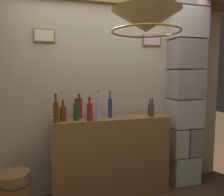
{
  "coord_description": "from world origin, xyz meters",
  "views": [
    {
      "loc": [
        -0.73,
        -1.8,
        1.56
      ],
      "look_at": [
        0.0,
        0.8,
        1.26
      ],
      "focal_mm": 35.94,
      "sensor_mm": 36.0,
      "label": 1
    }
  ],
  "objects_px": {
    "glass_tumbler_rocks": "(54,118)",
    "glass_tumbler_highball": "(109,112)",
    "liquor_bottle_vodka": "(98,108)",
    "liquor_bottle_scotch": "(76,111)",
    "pendant_lamp": "(146,22)",
    "liquor_bottle_sherry": "(90,111)",
    "wooden_barrel": "(14,195)",
    "liquor_bottle_port": "(63,113)",
    "liquor_bottle_bourbon": "(79,108)",
    "liquor_bottle_vermouth": "(110,108)",
    "liquor_bottle_amaro": "(56,112)",
    "liquor_bottle_brandy": "(150,110)",
    "liquor_bottle_rum": "(56,112)",
    "liquor_bottle_mezcal": "(152,110)"
  },
  "relations": [
    {
      "from": "glass_tumbler_rocks",
      "to": "glass_tumbler_highball",
      "type": "height_order",
      "value": "glass_tumbler_highball"
    },
    {
      "from": "liquor_bottle_vodka",
      "to": "liquor_bottle_scotch",
      "type": "bearing_deg",
      "value": 173.98
    },
    {
      "from": "glass_tumbler_highball",
      "to": "pendant_lamp",
      "type": "height_order",
      "value": "pendant_lamp"
    },
    {
      "from": "liquor_bottle_sherry",
      "to": "pendant_lamp",
      "type": "xyz_separation_m",
      "value": [
        0.32,
        -0.82,
        0.85
      ]
    },
    {
      "from": "wooden_barrel",
      "to": "liquor_bottle_port",
      "type": "bearing_deg",
      "value": 9.05
    },
    {
      "from": "liquor_bottle_bourbon",
      "to": "glass_tumbler_rocks",
      "type": "bearing_deg",
      "value": -161.86
    },
    {
      "from": "liquor_bottle_vermouth",
      "to": "liquor_bottle_bourbon",
      "type": "bearing_deg",
      "value": 167.07
    },
    {
      "from": "liquor_bottle_amaro",
      "to": "liquor_bottle_vermouth",
      "type": "distance_m",
      "value": 0.66
    },
    {
      "from": "liquor_bottle_vermouth",
      "to": "wooden_barrel",
      "type": "height_order",
      "value": "liquor_bottle_vermouth"
    },
    {
      "from": "liquor_bottle_sherry",
      "to": "liquor_bottle_amaro",
      "type": "distance_m",
      "value": 0.38
    },
    {
      "from": "liquor_bottle_brandy",
      "to": "liquor_bottle_sherry",
      "type": "relative_size",
      "value": 0.77
    },
    {
      "from": "liquor_bottle_brandy",
      "to": "pendant_lamp",
      "type": "height_order",
      "value": "pendant_lamp"
    },
    {
      "from": "liquor_bottle_rum",
      "to": "glass_tumbler_rocks",
      "type": "bearing_deg",
      "value": -104.84
    },
    {
      "from": "liquor_bottle_bourbon",
      "to": "pendant_lamp",
      "type": "distance_m",
      "value": 1.38
    },
    {
      "from": "liquor_bottle_vodka",
      "to": "glass_tumbler_highball",
      "type": "bearing_deg",
      "value": 47.44
    },
    {
      "from": "glass_tumbler_rocks",
      "to": "liquor_bottle_sherry",
      "type": "bearing_deg",
      "value": -13.86
    },
    {
      "from": "liquor_bottle_bourbon",
      "to": "liquor_bottle_mezcal",
      "type": "bearing_deg",
      "value": -11.25
    },
    {
      "from": "glass_tumbler_highball",
      "to": "liquor_bottle_sherry",
      "type": "bearing_deg",
      "value": -141.89
    },
    {
      "from": "liquor_bottle_bourbon",
      "to": "liquor_bottle_vermouth",
      "type": "bearing_deg",
      "value": -12.93
    },
    {
      "from": "liquor_bottle_mezcal",
      "to": "liquor_bottle_scotch",
      "type": "distance_m",
      "value": 0.95
    },
    {
      "from": "liquor_bottle_vodka",
      "to": "liquor_bottle_port",
      "type": "distance_m",
      "value": 0.41
    },
    {
      "from": "liquor_bottle_vodka",
      "to": "liquor_bottle_vermouth",
      "type": "relative_size",
      "value": 1.06
    },
    {
      "from": "liquor_bottle_bourbon",
      "to": "wooden_barrel",
      "type": "relative_size",
      "value": 0.59
    },
    {
      "from": "wooden_barrel",
      "to": "liquor_bottle_vodka",
      "type": "bearing_deg",
      "value": 3.09
    },
    {
      "from": "liquor_bottle_sherry",
      "to": "liquor_bottle_bourbon",
      "type": "bearing_deg",
      "value": 115.37
    },
    {
      "from": "liquor_bottle_port",
      "to": "liquor_bottle_rum",
      "type": "relative_size",
      "value": 1.11
    },
    {
      "from": "liquor_bottle_sherry",
      "to": "liquor_bottle_vodka",
      "type": "bearing_deg",
      "value": 12.77
    },
    {
      "from": "liquor_bottle_port",
      "to": "liquor_bottle_sherry",
      "type": "xyz_separation_m",
      "value": [
        0.3,
        -0.06,
        0.02
      ]
    },
    {
      "from": "liquor_bottle_vodka",
      "to": "liquor_bottle_port",
      "type": "xyz_separation_m",
      "value": [
        -0.4,
        0.04,
        -0.04
      ]
    },
    {
      "from": "liquor_bottle_port",
      "to": "liquor_bottle_amaro",
      "type": "relative_size",
      "value": 0.78
    },
    {
      "from": "liquor_bottle_bourbon",
      "to": "liquor_bottle_port",
      "type": "bearing_deg",
      "value": -145.71
    },
    {
      "from": "wooden_barrel",
      "to": "pendant_lamp",
      "type": "bearing_deg",
      "value": -34.18
    },
    {
      "from": "liquor_bottle_vermouth",
      "to": "liquor_bottle_vodka",
      "type": "bearing_deg",
      "value": -152.14
    },
    {
      "from": "liquor_bottle_sherry",
      "to": "liquor_bottle_brandy",
      "type": "bearing_deg",
      "value": 8.37
    },
    {
      "from": "liquor_bottle_port",
      "to": "liquor_bottle_bourbon",
      "type": "bearing_deg",
      "value": 34.29
    },
    {
      "from": "liquor_bottle_bourbon",
      "to": "glass_tumbler_highball",
      "type": "bearing_deg",
      "value": 5.03
    },
    {
      "from": "liquor_bottle_port",
      "to": "liquor_bottle_amaro",
      "type": "xyz_separation_m",
      "value": [
        -0.08,
        -0.06,
        0.03
      ]
    },
    {
      "from": "liquor_bottle_port",
      "to": "pendant_lamp",
      "type": "height_order",
      "value": "pendant_lamp"
    },
    {
      "from": "glass_tumbler_highball",
      "to": "wooden_barrel",
      "type": "height_order",
      "value": "glass_tumbler_highball"
    },
    {
      "from": "liquor_bottle_port",
      "to": "glass_tumbler_highball",
      "type": "distance_m",
      "value": 0.62
    },
    {
      "from": "liquor_bottle_mezcal",
      "to": "liquor_bottle_amaro",
      "type": "relative_size",
      "value": 0.7
    },
    {
      "from": "liquor_bottle_mezcal",
      "to": "liquor_bottle_rum",
      "type": "bearing_deg",
      "value": 170.64
    },
    {
      "from": "liquor_bottle_amaro",
      "to": "glass_tumbler_highball",
      "type": "xyz_separation_m",
      "value": [
        0.67,
        0.23,
        -0.08
      ]
    },
    {
      "from": "liquor_bottle_mezcal",
      "to": "liquor_bottle_port",
      "type": "xyz_separation_m",
      "value": [
        -1.1,
        0.04,
        0.01
      ]
    },
    {
      "from": "liquor_bottle_rum",
      "to": "glass_tumbler_rocks",
      "type": "relative_size",
      "value": 2.85
    },
    {
      "from": "liquor_bottle_scotch",
      "to": "liquor_bottle_rum",
      "type": "distance_m",
      "value": 0.27
    },
    {
      "from": "liquor_bottle_vodka",
      "to": "liquor_bottle_port",
      "type": "bearing_deg",
      "value": 174.99
    },
    {
      "from": "liquor_bottle_amaro",
      "to": "glass_tumbler_rocks",
      "type": "relative_size",
      "value": 4.03
    },
    {
      "from": "liquor_bottle_vermouth",
      "to": "glass_tumbler_rocks",
      "type": "relative_size",
      "value": 4.13
    },
    {
      "from": "liquor_bottle_port",
      "to": "glass_tumbler_highball",
      "type": "relative_size",
      "value": 2.88
    }
  ]
}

